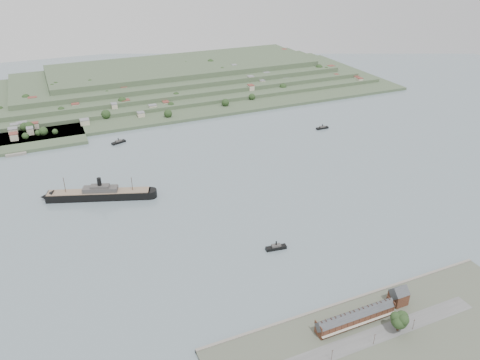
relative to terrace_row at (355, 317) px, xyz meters
name	(u,v)px	position (x,y,z in m)	size (l,w,h in m)	color
ground	(256,201)	(10.00, 168.02, -6.84)	(1400.00, 1400.00, 0.00)	slate
near_shore	(386,340)	(10.00, -18.73, -5.83)	(220.00, 80.00, 2.60)	#4C5142
terrace_row	(355,317)	(0.00, 0.00, 0.00)	(55.60, 9.80, 11.07)	#4E2B1C
gabled_building	(399,295)	(37.50, 4.02, 1.34)	(10.40, 10.18, 14.09)	#4E2B1C
far_peninsula	(168,81)	(37.91, 561.12, 5.04)	(760.00, 309.00, 30.00)	#3E5337
steamship	(96,194)	(-126.06, 233.16, -2.02)	(105.03, 46.41, 26.11)	black
tugboat	(276,247)	(-7.68, 93.04, -5.01)	(17.13, 6.54, 7.51)	black
ferry_west	(119,142)	(-81.45, 361.12, -5.26)	(18.10, 10.70, 6.57)	black
ferry_east	(322,128)	(169.38, 303.71, -5.32)	(16.94, 5.08, 6.31)	black
fig_tree	(400,320)	(20.97, -16.41, 3.86)	(12.77, 11.06, 14.25)	#3A271A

